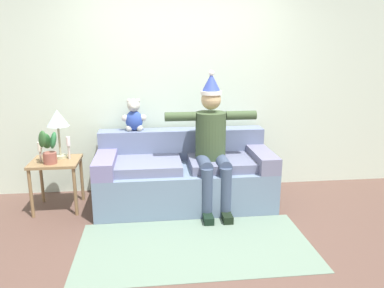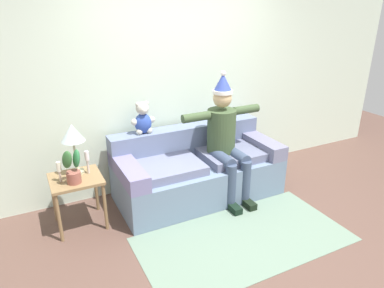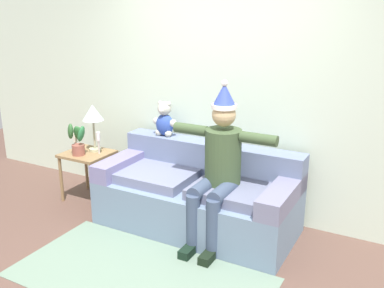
{
  "view_description": "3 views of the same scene",
  "coord_description": "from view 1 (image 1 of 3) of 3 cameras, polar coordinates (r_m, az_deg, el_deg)",
  "views": [
    {
      "loc": [
        -0.39,
        -3.08,
        1.77
      ],
      "look_at": [
        0.08,
        0.9,
        0.73
      ],
      "focal_mm": 35.12,
      "sensor_mm": 36.0,
      "label": 1
    },
    {
      "loc": [
        -1.8,
        -2.41,
        2.23
      ],
      "look_at": [
        -0.17,
        0.81,
        0.78
      ],
      "focal_mm": 32.8,
      "sensor_mm": 36.0,
      "label": 2
    },
    {
      "loc": [
        1.85,
        -2.51,
        2.11
      ],
      "look_at": [
        -0.01,
        0.91,
        0.9
      ],
      "focal_mm": 40.18,
      "sensor_mm": 36.0,
      "label": 3
    }
  ],
  "objects": [
    {
      "name": "side_table",
      "position": [
        4.4,
        -19.94,
        -3.49
      ],
      "size": [
        0.51,
        0.48,
        0.56
      ],
      "color": "olive",
      "rests_on": "ground_plane"
    },
    {
      "name": "person_seated",
      "position": [
        4.12,
        3.06,
        0.56
      ],
      "size": [
        1.02,
        0.77,
        1.53
      ],
      "color": "#3C4F30",
      "rests_on": "ground_plane"
    },
    {
      "name": "candle_short",
      "position": [
        4.34,
        -18.26,
        -0.1
      ],
      "size": [
        0.04,
        0.04,
        0.25
      ],
      "color": "beige",
      "rests_on": "side_table"
    },
    {
      "name": "candle_tall",
      "position": [
        4.36,
        -22.09,
        -0.73
      ],
      "size": [
        0.04,
        0.04,
        0.21
      ],
      "color": "beige",
      "rests_on": "side_table"
    },
    {
      "name": "back_wall",
      "position": [
        4.67,
        -1.87,
        9.39
      ],
      "size": [
        7.0,
        0.1,
        2.7
      ],
      "primitive_type": "cube",
      "color": "silver",
      "rests_on": "ground_plane"
    },
    {
      "name": "potted_plant",
      "position": [
        4.24,
        -20.96,
        -0.52
      ],
      "size": [
        0.22,
        0.25,
        0.38
      ],
      "color": "#945144",
      "rests_on": "side_table"
    },
    {
      "name": "teddy_bear",
      "position": [
        4.46,
        -8.8,
        4.17
      ],
      "size": [
        0.29,
        0.17,
        0.38
      ],
      "color": "#2F4AA3",
      "rests_on": "couch"
    },
    {
      "name": "ground_plane",
      "position": [
        3.58,
        0.47,
        -15.1
      ],
      "size": [
        10.0,
        10.0,
        0.0
      ],
      "primitive_type": "plane",
      "color": "brown"
    },
    {
      "name": "couch",
      "position": [
        4.36,
        -1.17,
        -4.73
      ],
      "size": [
        1.97,
        0.9,
        0.81
      ],
      "color": "slate",
      "rests_on": "ground_plane"
    },
    {
      "name": "area_rug",
      "position": [
        3.55,
        0.52,
        -15.25
      ],
      "size": [
        2.13,
        1.09,
        0.01
      ],
      "primitive_type": "cube",
      "color": "slate",
      "rests_on": "ground_plane"
    },
    {
      "name": "table_lamp",
      "position": [
        4.36,
        -19.74,
        3.38
      ],
      "size": [
        0.24,
        0.24,
        0.54
      ],
      "color": "#B5B58E",
      "rests_on": "side_table"
    }
  ]
}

